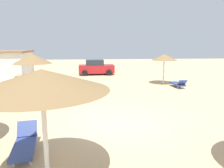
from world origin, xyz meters
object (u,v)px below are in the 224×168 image
Objects in this scene: lounger_1 at (25,143)px; lounger_3 at (178,84)px; beach_cabana at (11,64)px; parked_car at (96,68)px; parasol_0 at (33,59)px; parasol_1 at (42,80)px; parasol_3 at (164,57)px; lounger_0 at (39,83)px; bench_0 at (24,78)px.

lounger_1 is 1.01× the size of lounger_3.
lounger_3 is at bearing -21.50° from beach_cabana.
beach_cabana reaches higher than parked_car.
lounger_1 is at bearing -76.91° from parasol_0.
parasol_3 is (7.29, 12.60, -0.28)m from parasol_1.
parasol_1 is 1.22× the size of parasol_3.
lounger_3 is (11.27, -1.15, 0.00)m from lounger_0.
parasol_1 reaches higher than parasol_0.
parasol_0 is 11.23m from lounger_3.
parasol_0 reaches higher than parasol_3.
parasol_0 is 10.62m from parasol_3.
parked_car is (4.76, 6.74, 0.50)m from lounger_0.
beach_cabana is (-4.19, 7.11, -1.01)m from parasol_0.
bench_0 is at bearing -150.15° from parked_car.
parasol_1 is 1.67× the size of lounger_3.
beach_cabana reaches higher than parasol_0.
lounger_0 is 3.50m from bench_0.
bench_0 is at bearing -48.05° from beach_cabana.
lounger_3 is 0.47× the size of parked_car.
lounger_0 is at bearing -51.09° from beach_cabana.
bench_0 is 0.37× the size of parked_car.
parked_car is at bearing 85.50° from parasol_1.
lounger_0 is at bearing 101.88° from lounger_1.
parked_car is 8.89m from beach_cabana.
beach_cabana is (-15.16, 5.97, 1.11)m from lounger_3.
parasol_0 reaches higher than lounger_1.
parasol_1 is 13.82m from lounger_3.
parasol_1 is at bearing -120.05° from parasol_3.
parasol_3 is 0.64× the size of parked_car.
parasol_0 is 0.69× the size of parked_car.
beach_cabana is at bearing 112.84° from parasol_1.
lounger_0 is 1.03× the size of lounger_3.
parasol_1 is at bearing -67.16° from beach_cabana.
lounger_3 is 16.33m from beach_cabana.
lounger_0 is at bearing -177.78° from parasol_3.
parasol_1 is 1.66× the size of lounger_1.
beach_cabana reaches higher than parasol_3.
bench_0 is 7.91m from parked_car.
lounger_1 is at bearing -126.81° from parasol_3.
parked_car is (6.85, 3.93, 0.48)m from bench_0.
lounger_0 is 10.93m from lounger_1.
lounger_0 is 0.48× the size of beach_cabana.
parasol_3 is 0.64× the size of beach_cabana.
lounger_1 is 0.47× the size of parked_car.
parked_car is at bearing 12.48° from beach_cabana.
beach_cabana is (-8.66, -1.92, 0.61)m from parked_car.
parasol_0 is 1.43× the size of lounger_0.
parked_car reaches higher than lounger_0.
parasol_0 is 1.08× the size of parasol_3.
lounger_1 is at bearing -133.35° from lounger_3.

